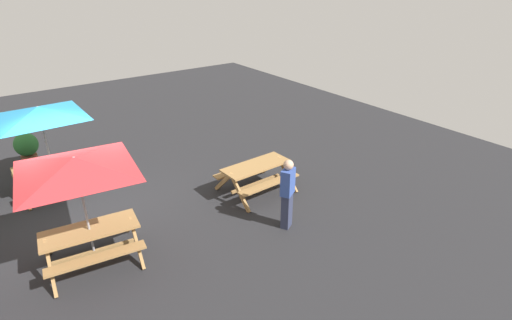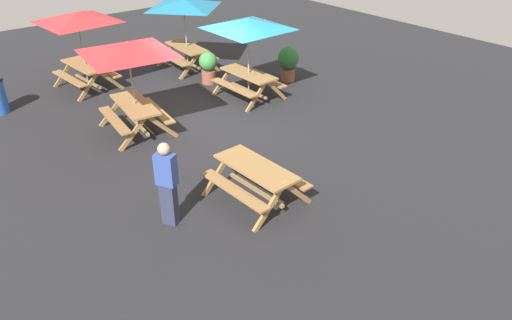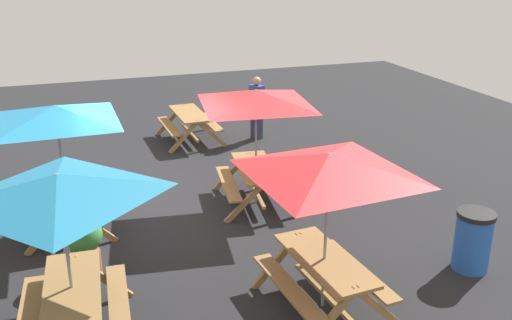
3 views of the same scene
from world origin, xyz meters
The scene contains 6 objects.
ground_plane centered at (0.00, 0.00, 0.00)m, with size 24.84×24.84×0.00m, color #232326.
picnic_table_1 centered at (-4.03, 1.55, 0.56)m, with size 1.85×1.59×0.81m.
picnic_table_2 centered at (0.23, 1.93, 1.99)m, with size 2.80×2.80×2.34m.
picnic_table_3 centered at (0.21, -1.63, 1.99)m, with size 2.83×2.83×2.34m.
potted_plant_0 centered at (0.53, -3.46, 0.63)m, with size 0.65×0.65×1.08m.
person_standing centered at (-3.63, 3.27, 0.89)m, with size 0.42×0.37×1.67m.
Camera 1 is at (1.38, 8.98, 5.28)m, focal length 28.00 mm.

